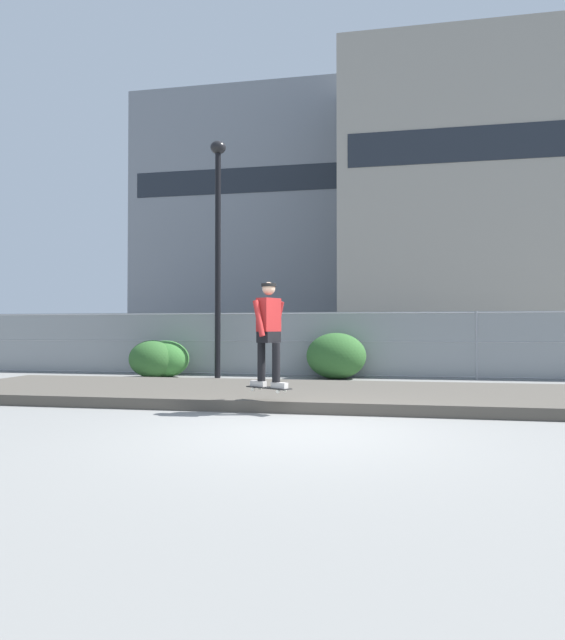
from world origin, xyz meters
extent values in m
plane|color=slate|center=(0.00, 0.00, 0.00)|extent=(120.00, 120.00, 0.00)
cube|color=#4C473F|center=(0.00, 3.26, 0.10)|extent=(15.48, 3.72, 0.19)
cube|color=black|center=(-0.71, 1.38, 0.42)|extent=(0.80, 0.55, 0.02)
cylinder|color=silver|center=(-0.44, 1.34, 0.38)|extent=(0.06, 0.05, 0.05)
cylinder|color=silver|center=(-0.53, 1.18, 0.38)|extent=(0.06, 0.05, 0.05)
cylinder|color=silver|center=(-0.90, 1.58, 0.38)|extent=(0.06, 0.05, 0.05)
cylinder|color=silver|center=(-0.99, 1.42, 0.38)|extent=(0.06, 0.05, 0.05)
cube|color=#99999E|center=(-0.48, 1.26, 0.40)|extent=(0.11, 0.15, 0.01)
cube|color=#99999E|center=(-0.94, 1.50, 0.40)|extent=(0.11, 0.15, 0.01)
cube|color=#B2ADA8|center=(-0.52, 1.28, 0.47)|extent=(0.29, 0.22, 0.09)
cube|color=#B2ADA8|center=(-0.91, 1.48, 0.47)|extent=(0.29, 0.22, 0.09)
cylinder|color=black|center=(-0.58, 1.31, 0.83)|extent=(0.13, 0.13, 0.63)
cylinder|color=black|center=(-0.85, 1.45, 0.83)|extent=(0.13, 0.13, 0.63)
cube|color=black|center=(-0.71, 1.38, 1.23)|extent=(0.37, 0.41, 0.18)
cube|color=maroon|center=(-0.71, 1.38, 1.59)|extent=(0.37, 0.44, 0.54)
cylinder|color=maroon|center=(-0.60, 1.60, 1.53)|extent=(0.25, 0.19, 0.58)
cylinder|color=maroon|center=(-0.83, 1.16, 1.53)|extent=(0.25, 0.19, 0.58)
sphere|color=tan|center=(-0.71, 1.38, 2.02)|extent=(0.21, 0.21, 0.21)
cylinder|color=black|center=(-0.71, 1.38, 2.08)|extent=(0.24, 0.24, 0.05)
cylinder|color=gray|center=(-3.67, 7.98, 0.93)|extent=(0.06, 0.06, 1.85)
cylinder|color=gray|center=(3.67, 7.98, 0.93)|extent=(0.06, 0.06, 1.85)
cylinder|color=gray|center=(0.00, 7.98, 1.81)|extent=(22.04, 0.04, 0.04)
cylinder|color=gray|center=(0.00, 7.98, 1.02)|extent=(22.04, 0.04, 0.04)
cylinder|color=gray|center=(0.00, 7.98, 0.06)|extent=(22.04, 0.04, 0.04)
cube|color=gray|center=(0.00, 7.98, 0.93)|extent=(22.04, 0.01, 1.85)
cylinder|color=black|center=(-3.37, 7.20, 3.15)|extent=(0.16, 0.16, 6.30)
ellipsoid|color=black|center=(-3.37, 7.20, 6.48)|extent=(0.44, 0.44, 0.36)
cube|color=black|center=(-4.90, 11.07, 0.67)|extent=(4.41, 1.84, 0.70)
cube|color=#23282D|center=(-5.10, 11.07, 1.34)|extent=(2.21, 1.62, 0.64)
cylinder|color=black|center=(-3.54, 11.93, 0.32)|extent=(0.64, 0.25, 0.64)
cylinder|color=black|center=(-3.53, 10.22, 0.32)|extent=(0.64, 0.25, 0.64)
cylinder|color=black|center=(-6.27, 11.91, 0.32)|extent=(0.64, 0.25, 0.64)
cylinder|color=black|center=(-6.25, 10.20, 0.32)|extent=(0.64, 0.25, 0.64)
cube|color=navy|center=(0.94, 11.28, 0.67)|extent=(4.55, 2.20, 0.70)
cube|color=#23282D|center=(0.74, 11.26, 1.34)|extent=(2.34, 1.79, 0.64)
cylinder|color=black|center=(2.22, 12.26, 0.32)|extent=(0.66, 0.30, 0.64)
cylinder|color=black|center=(2.38, 10.56, 0.32)|extent=(0.66, 0.30, 0.64)
cylinder|color=black|center=(-0.49, 12.01, 0.32)|extent=(0.66, 0.30, 0.64)
cylinder|color=black|center=(-0.34, 10.31, 0.32)|extent=(0.66, 0.30, 0.64)
cube|color=slate|center=(-11.24, 48.20, 12.86)|extent=(25.31, 11.11, 25.73)
cube|color=#1E232B|center=(-11.24, 42.62, 15.95)|extent=(23.29, 0.04, 2.50)
cube|color=gray|center=(8.25, 39.35, 11.63)|extent=(20.15, 15.71, 23.26)
cube|color=#1E232B|center=(8.25, 31.47, 14.42)|extent=(18.54, 0.04, 2.50)
ellipsoid|color=#2D5B28|center=(-5.15, 6.88, 0.53)|extent=(1.36, 1.12, 1.05)
ellipsoid|color=#336B2D|center=(-4.87, 7.09, 0.52)|extent=(1.35, 1.10, 1.04)
ellipsoid|color=#2D5B28|center=(-0.08, 7.47, 0.63)|extent=(1.63, 1.34, 1.26)
camera|label=1|loc=(1.00, -6.91, 1.36)|focal=29.43mm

